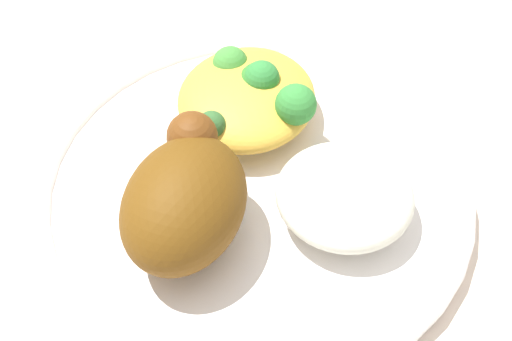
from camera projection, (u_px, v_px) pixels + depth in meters
The scene contains 5 objects.
ground_plane at pixel (256, 197), 0.47m from camera, with size 2.00×2.00×0.00m, color silver.
plate at pixel (256, 188), 0.47m from camera, with size 0.29×0.29×0.02m.
roasted_chicken at pixel (185, 199), 0.41m from camera, with size 0.11×0.07×0.07m.
rice_pile at pixel (345, 195), 0.43m from camera, with size 0.09×0.09×0.03m, color silver.
mac_cheese_with_broccoli at pixel (249, 96), 0.48m from camera, with size 0.10×0.10×0.05m.
Camera 1 is at (-0.27, -0.09, 0.38)m, focal length 48.00 mm.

